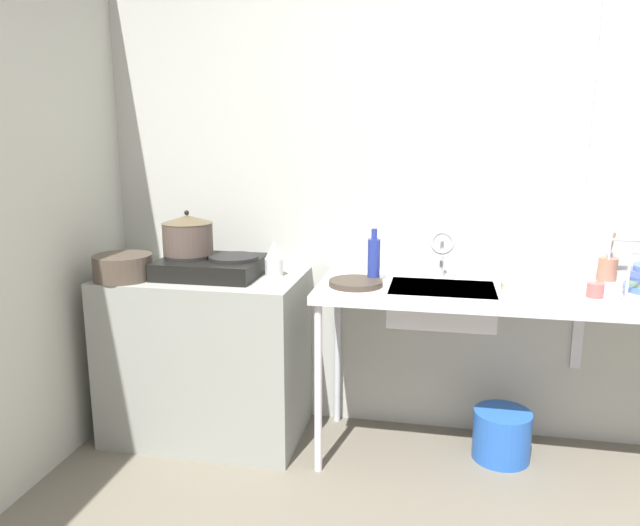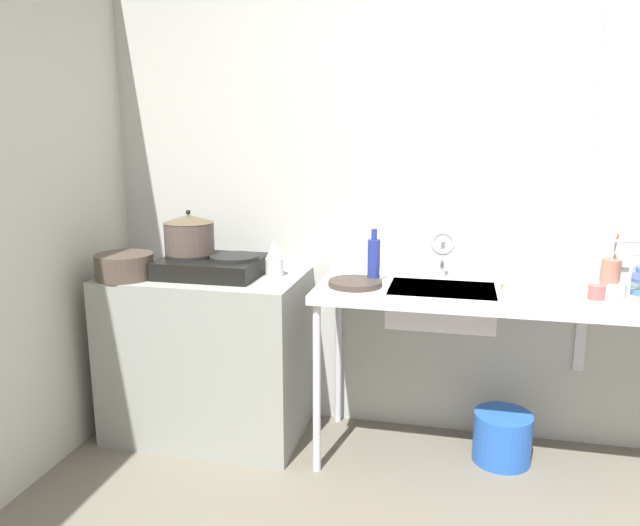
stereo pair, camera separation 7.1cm
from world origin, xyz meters
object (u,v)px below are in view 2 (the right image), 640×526
(percolator, at_px, (274,259))
(frying_pan, at_px, (355,283))
(bottle_by_sink, at_px, (374,260))
(cup_by_rack, at_px, (596,292))
(stove, at_px, (212,265))
(utensil_jar, at_px, (611,272))
(pot_on_left_burner, at_px, (189,234))
(small_bowl_on_drainboard, at_px, (513,288))
(bucket_on_floor, at_px, (502,437))
(faucet, at_px, (443,247))
(sink_basin, at_px, (441,305))
(pot_beside_stove, at_px, (125,266))

(percolator, bearing_deg, frying_pan, -14.96)
(bottle_by_sink, bearing_deg, cup_by_rack, -4.53)
(stove, xyz_separation_m, utensil_jar, (1.87, 0.23, 0.01))
(pot_on_left_burner, height_order, frying_pan, pot_on_left_burner)
(pot_on_left_burner, bearing_deg, stove, 0.00)
(small_bowl_on_drainboard, relative_size, bucket_on_floor, 0.38)
(percolator, bearing_deg, bottle_by_sink, -3.32)
(frying_pan, height_order, bottle_by_sink, bottle_by_sink)
(faucet, distance_m, bottle_by_sink, 0.34)
(percolator, distance_m, utensil_jar, 1.58)
(stove, relative_size, utensil_jar, 2.02)
(stove, height_order, faucet, faucet)
(frying_pan, bearing_deg, faucet, 28.33)
(faucet, bearing_deg, pot_on_left_burner, -173.34)
(sink_basin, relative_size, small_bowl_on_drainboard, 4.62)
(stove, distance_m, pot_beside_stove, 0.42)
(sink_basin, relative_size, cup_by_rack, 6.62)
(small_bowl_on_drainboard, height_order, utensil_jar, utensil_jar)
(pot_beside_stove, bearing_deg, utensil_jar, 9.81)
(sink_basin, xyz_separation_m, small_bowl_on_drainboard, (0.31, 0.01, 0.10))
(small_bowl_on_drainboard, bearing_deg, percolator, 176.94)
(stove, relative_size, small_bowl_on_drainboard, 4.76)
(pot_on_left_burner, distance_m, sink_basin, 1.27)
(sink_basin, xyz_separation_m, frying_pan, (-0.39, -0.05, 0.09))
(bottle_by_sink, bearing_deg, stove, -178.53)
(frying_pan, xyz_separation_m, bottle_by_sink, (0.07, 0.08, 0.10))
(faucet, bearing_deg, sink_basin, -87.43)
(sink_basin, distance_m, bucket_on_floor, 0.72)
(faucet, distance_m, frying_pan, 0.46)
(small_bowl_on_drainboard, xyz_separation_m, bottle_by_sink, (-0.63, 0.03, 0.09))
(bottle_by_sink, bearing_deg, pot_beside_stove, -171.31)
(faucet, bearing_deg, bucket_on_floor, -20.07)
(frying_pan, bearing_deg, utensil_jar, 14.35)
(pot_beside_stove, distance_m, bucket_on_floor, 1.98)
(frying_pan, height_order, bucket_on_floor, frying_pan)
(bottle_by_sink, bearing_deg, sink_basin, -6.83)
(pot_beside_stove, relative_size, utensil_jar, 1.16)
(pot_beside_stove, bearing_deg, bottle_by_sink, 8.69)
(stove, height_order, cup_by_rack, stove)
(sink_basin, bearing_deg, faucet, 92.57)
(stove, distance_m, cup_by_rack, 1.76)
(sink_basin, bearing_deg, pot_on_left_burner, 179.18)
(stove, height_order, utensil_jar, utensil_jar)
(percolator, relative_size, bucket_on_floor, 0.64)
(stove, height_order, bottle_by_sink, bottle_by_sink)
(pot_on_left_burner, xyz_separation_m, sink_basin, (1.23, -0.02, -0.28))
(frying_pan, distance_m, bucket_on_floor, 1.02)
(small_bowl_on_drainboard, bearing_deg, utensil_jar, 28.17)
(percolator, bearing_deg, pot_beside_stove, -163.11)
(percolator, xyz_separation_m, cup_by_rack, (1.45, -0.10, -0.05))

